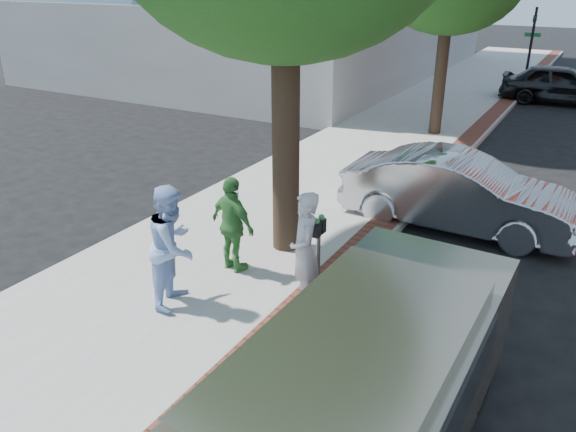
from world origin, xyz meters
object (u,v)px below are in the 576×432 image
Objects in this scene: person_officer at (173,246)px; van at (372,382)px; person_green at (233,225)px; sedan_silver at (458,192)px; bg_car at (561,84)px; parking_meter at (319,240)px; person_gray at (305,251)px.

person_officer is 4.20m from van.
person_officer reaches higher than person_green.
bg_car is at bearing -2.06° from sedan_silver.
sedan_silver is (2.98, 4.28, -0.23)m from person_green.
parking_meter is 0.72× the size of person_officer.
van is at bearing -173.42° from sedan_silver.
bg_car is (3.55, 19.36, -0.23)m from person_green.
person_green is 0.34× the size of van.
person_officer is (-1.90, -0.94, 0.04)m from person_gray.
van is (3.77, -2.72, 0.01)m from person_green.
person_gray is 2.12m from person_officer.
bg_car is at bearing 91.94° from van.
van is (0.21, -22.08, 0.24)m from bg_car.
person_gray is at bearing -179.19° from person_green.
person_gray is 3.09m from van.
van is at bearing 5.19° from person_gray.
parking_meter is 3.34m from van.
person_officer is at bearing 150.69° from sedan_silver.
person_gray reaches higher than sedan_silver.
bg_car is at bearing 84.70° from parking_meter.
person_green is (0.21, 1.37, -0.12)m from person_officer.
van is (3.98, -1.35, -0.11)m from person_officer.
sedan_silver is at bearing -109.68° from person_green.
person_green is at bearing -25.53° from person_officer.
van reaches higher than parking_meter.
parking_meter is 0.74× the size of person_gray.
person_gray is at bearing -99.06° from parking_meter.
person_gray is 1.75m from person_green.
parking_meter is at bearing -166.80° from person_green.
person_green is 4.65m from van.
person_officer reaches higher than van.
bg_car is (3.76, 20.72, -0.35)m from person_officer.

